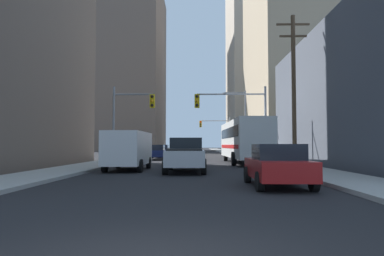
# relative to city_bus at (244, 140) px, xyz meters

# --- Properties ---
(sidewalk_left) EXTENTS (2.93, 160.00, 0.15)m
(sidewalk_left) POSITION_rel_city_bus_xyz_m (-11.13, 25.57, -1.85)
(sidewalk_left) COLOR #9E9E99
(sidewalk_left) RESTS_ON ground
(sidewalk_right) EXTENTS (2.93, 160.00, 0.15)m
(sidewalk_right) POSITION_rel_city_bus_xyz_m (2.28, 25.57, -1.85)
(sidewalk_right) COLOR #9E9E99
(sidewalk_right) RESTS_ON ground
(city_bus) EXTENTS (2.88, 11.58, 3.40)m
(city_bus) POSITION_rel_city_bus_xyz_m (0.00, 0.00, 0.00)
(city_bus) COLOR silver
(city_bus) RESTS_ON ground
(pickup_truck_silver) EXTENTS (2.20, 5.41, 1.90)m
(pickup_truck_silver) POSITION_rel_city_bus_xyz_m (-4.46, -9.14, -1.00)
(pickup_truck_silver) COLOR #B7BABF
(pickup_truck_silver) RESTS_ON ground
(cargo_van_white) EXTENTS (2.16, 5.25, 2.26)m
(cargo_van_white) POSITION_rel_city_bus_xyz_m (-7.87, -7.98, -0.64)
(cargo_van_white) COLOR white
(cargo_van_white) RESTS_ON ground
(sedan_red) EXTENTS (1.95, 4.22, 1.52)m
(sedan_red) POSITION_rel_city_bus_xyz_m (-0.97, -16.02, -1.16)
(sedan_red) COLOR maroon
(sedan_red) RESTS_ON ground
(sedan_black) EXTENTS (1.95, 4.26, 1.52)m
(sedan_black) POSITION_rel_city_bus_xyz_m (-4.50, -3.37, -1.16)
(sedan_black) COLOR black
(sedan_black) RESTS_ON ground
(sedan_navy) EXTENTS (1.95, 4.21, 1.52)m
(sedan_navy) POSITION_rel_city_bus_xyz_m (-7.94, 6.72, -1.16)
(sedan_navy) COLOR #141E4C
(sedan_navy) RESTS_ON ground
(sedan_blue) EXTENTS (1.95, 4.22, 1.52)m
(sedan_blue) POSITION_rel_city_bus_xyz_m (-7.98, 11.95, -1.16)
(sedan_blue) COLOR navy
(sedan_blue) RESTS_ON ground
(traffic_signal_near_left) EXTENTS (3.26, 0.44, 6.00)m
(traffic_signal_near_left) POSITION_rel_city_bus_xyz_m (-8.89, -1.86, 2.09)
(traffic_signal_near_left) COLOR gray
(traffic_signal_near_left) RESTS_ON ground
(traffic_signal_near_right) EXTENTS (5.52, 0.44, 6.00)m
(traffic_signal_near_right) POSITION_rel_city_bus_xyz_m (-1.00, -1.85, 2.19)
(traffic_signal_near_right) COLOR gray
(traffic_signal_near_right) RESTS_ON ground
(traffic_signal_far_right) EXTENTS (4.94, 0.44, 6.00)m
(traffic_signal_far_right) POSITION_rel_city_bus_xyz_m (-0.73, 27.56, 2.17)
(traffic_signal_far_right) COLOR gray
(traffic_signal_far_right) RESTS_ON ground
(utility_pole_right) EXTENTS (2.20, 0.28, 10.14)m
(utility_pole_right) POSITION_rel_city_bus_xyz_m (2.58, -5.56, 3.42)
(utility_pole_right) COLOR brown
(utility_pole_right) RESTS_ON ground
(street_lamp_right) EXTENTS (2.66, 0.32, 7.50)m
(street_lamp_right) POSITION_rel_city_bus_xyz_m (1.08, 9.87, 2.64)
(street_lamp_right) COLOR gray
(street_lamp_right) RESTS_ON ground
(building_left_far_tower) EXTENTS (25.41, 27.99, 45.36)m
(building_left_far_tower) POSITION_rel_city_bus_xyz_m (-26.38, 67.72, 20.75)
(building_left_far_tower) COLOR #66564C
(building_left_far_tower) RESTS_ON ground
(building_right_mid_block) EXTENTS (22.43, 22.45, 31.70)m
(building_right_mid_block) POSITION_rel_city_bus_xyz_m (16.02, 24.58, 13.92)
(building_right_mid_block) COLOR tan
(building_right_mid_block) RESTS_ON ground
(building_right_far_highrise) EXTENTS (19.86, 24.65, 50.60)m
(building_right_far_highrise) POSITION_rel_city_bus_xyz_m (14.84, 64.25, 23.37)
(building_right_far_highrise) COLOR #B7A893
(building_right_far_highrise) RESTS_ON ground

